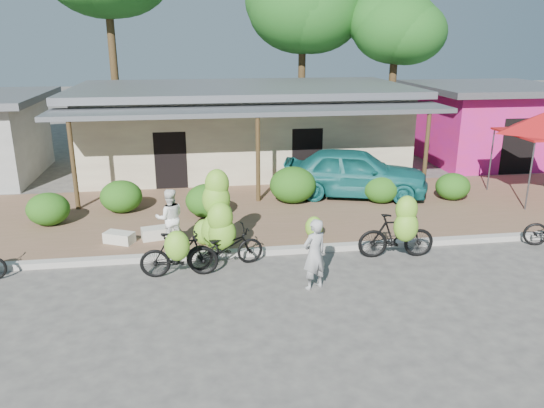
{
  "coord_description": "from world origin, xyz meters",
  "views": [
    {
      "loc": [
        -1.97,
        -10.14,
        5.24
      ],
      "look_at": [
        -0.11,
        2.35,
        1.2
      ],
      "focal_mm": 35.0,
      "sensor_mm": 36.0,
      "label": 1
    }
  ],
  "objects": [
    {
      "name": "ground",
      "position": [
        0.0,
        0.0,
        0.0
      ],
      "size": [
        100.0,
        100.0,
        0.0
      ],
      "primitive_type": "plane",
      "color": "#43413E",
      "rests_on": "ground"
    },
    {
      "name": "hedge_0",
      "position": [
        -6.11,
        4.73,
        0.58
      ],
      "size": [
        1.18,
        1.06,
        0.92
      ],
      "primitive_type": "ellipsoid",
      "color": "#275613",
      "rests_on": "sidewalk"
    },
    {
      "name": "bike_right",
      "position": [
        2.8,
        1.21,
        0.71
      ],
      "size": [
        1.91,
        1.23,
        1.76
      ],
      "rotation": [
        0.0,
        0.0,
        1.49
      ],
      "color": "black",
      "rests_on": "ground"
    },
    {
      "name": "teal_van",
      "position": [
        3.22,
        6.2,
        0.93
      ],
      "size": [
        5.07,
        3.14,
        1.61
      ],
      "primitive_type": "imported",
      "rotation": [
        0.0,
        0.0,
        1.29
      ],
      "color": "#166464",
      "rests_on": "sidewalk"
    },
    {
      "name": "sack_near",
      "position": [
        -3.01,
        3.2,
        0.27
      ],
      "size": [
        0.92,
        0.57,
        0.3
      ],
      "primitive_type": "cube",
      "rotation": [
        0.0,
        0.0,
        0.22
      ],
      "color": "beige",
      "rests_on": "sidewalk"
    },
    {
      "name": "sidewalk",
      "position": [
        0.0,
        5.0,
        0.06
      ],
      "size": [
        60.0,
        6.0,
        0.12
      ],
      "primitive_type": "cube",
      "color": "brown",
      "rests_on": "ground"
    },
    {
      "name": "curb",
      "position": [
        0.0,
        2.0,
        0.07
      ],
      "size": [
        60.0,
        0.25,
        0.15
      ],
      "primitive_type": "cube",
      "color": "#A8A399",
      "rests_on": "ground"
    },
    {
      "name": "bike_left",
      "position": [
        -2.42,
        0.94,
        0.6
      ],
      "size": [
        1.76,
        1.13,
        1.34
      ],
      "rotation": [
        0.0,
        0.0,
        1.56
      ],
      "color": "black",
      "rests_on": "ground"
    },
    {
      "name": "tree_center_right",
      "position": [
        3.31,
        16.61,
        6.56
      ],
      "size": [
        5.43,
        5.33,
        8.59
      ],
      "color": "#46351C",
      "rests_on": "ground"
    },
    {
      "name": "vendor",
      "position": [
        0.45,
        0.01,
        0.79
      ],
      "size": [
        0.68,
        0.58,
        1.58
      ],
      "primitive_type": "imported",
      "rotation": [
        0.0,
        0.0,
        3.57
      ],
      "color": "#9C9C9C",
      "rests_on": "ground"
    },
    {
      "name": "tree_near_right",
      "position": [
        7.31,
        14.61,
        5.64
      ],
      "size": [
        4.26,
        4.07,
        7.23
      ],
      "color": "#46351C",
      "rests_on": "ground"
    },
    {
      "name": "shop_main",
      "position": [
        0.0,
        10.93,
        1.72
      ],
      "size": [
        13.0,
        8.5,
        3.35
      ],
      "color": "beige",
      "rests_on": "ground"
    },
    {
      "name": "hedge_4",
      "position": [
        3.86,
        5.35,
        0.57
      ],
      "size": [
        1.16,
        1.04,
        0.9
      ],
      "primitive_type": "ellipsoid",
      "color": "#275613",
      "rests_on": "sidewalk"
    },
    {
      "name": "hedge_2",
      "position": [
        -1.68,
        4.79,
        0.61
      ],
      "size": [
        1.26,
        1.13,
        0.98
      ],
      "primitive_type": "ellipsoid",
      "color": "#275613",
      "rests_on": "sidewalk"
    },
    {
      "name": "shop_pink",
      "position": [
        10.5,
        10.99,
        1.67
      ],
      "size": [
        6.0,
        6.0,
        3.25
      ],
      "color": "#CD1F64",
      "rests_on": "ground"
    },
    {
      "name": "loose_banana_a",
      "position": [
        -1.82,
        2.59,
        0.46
      ],
      "size": [
        0.54,
        0.46,
        0.67
      ],
      "primitive_type": "ellipsoid",
      "color": "#84CD33",
      "rests_on": "sidewalk"
    },
    {
      "name": "loose_banana_c",
      "position": [
        1.05,
        2.64,
        0.41
      ],
      "size": [
        0.47,
        0.4,
        0.58
      ],
      "primitive_type": "ellipsoid",
      "color": "#84CD33",
      "rests_on": "sidewalk"
    },
    {
      "name": "hedge_3",
      "position": [
        1.07,
        5.79,
        0.7
      ],
      "size": [
        1.48,
        1.33,
        1.15
      ],
      "primitive_type": "ellipsoid",
      "color": "#275613",
      "rests_on": "sidewalk"
    },
    {
      "name": "bystander",
      "position": [
        -2.66,
        2.63,
        0.87
      ],
      "size": [
        0.79,
        0.64,
        1.49
      ],
      "primitive_type": "imported",
      "rotation": [
        0.0,
        0.0,
        3.26
      ],
      "color": "white",
      "rests_on": "sidewalk"
    },
    {
      "name": "hedge_5",
      "position": [
        6.26,
        5.33,
        0.56
      ],
      "size": [
        1.12,
        1.0,
        0.87
      ],
      "primitive_type": "ellipsoid",
      "color": "#275613",
      "rests_on": "sidewalk"
    },
    {
      "name": "bike_center",
      "position": [
        -1.43,
        1.68,
        0.86
      ],
      "size": [
        1.94,
        1.35,
        2.25
      ],
      "rotation": [
        0.0,
        0.0,
        1.78
      ],
      "color": "black",
      "rests_on": "ground"
    },
    {
      "name": "sack_far",
      "position": [
        -3.99,
        3.03,
        0.26
      ],
      "size": [
        0.84,
        0.67,
        0.28
      ],
      "primitive_type": "cube",
      "rotation": [
        0.0,
        0.0,
        -0.46
      ],
      "color": "beige",
      "rests_on": "sidewalk"
    },
    {
      "name": "loose_banana_b",
      "position": [
        -1.37,
        2.81,
        0.46
      ],
      "size": [
        0.55,
        0.46,
        0.68
      ],
      "primitive_type": "ellipsoid",
      "color": "#84CD33",
      "rests_on": "sidewalk"
    },
    {
      "name": "hedge_1",
      "position": [
        -4.22,
        5.59,
        0.61
      ],
      "size": [
        1.25,
        1.12,
        0.97
      ],
      "primitive_type": "ellipsoid",
      "color": "#275613",
      "rests_on": "sidewalk"
    }
  ]
}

